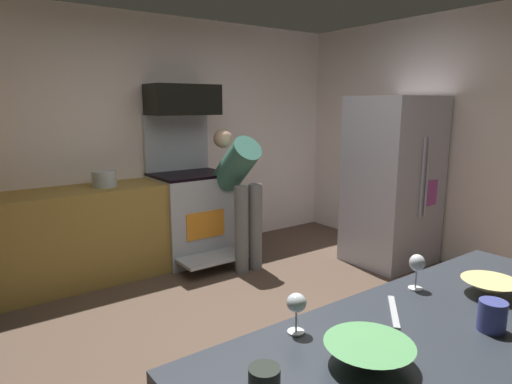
# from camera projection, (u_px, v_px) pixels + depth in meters

# --- Properties ---
(ground_plane) EXTENTS (5.20, 4.80, 0.02)m
(ground_plane) POSITION_uv_depth(u_px,v_px,m) (280.00, 343.00, 3.18)
(ground_plane) COLOR brown
(wall_back) EXTENTS (5.20, 0.12, 2.60)m
(wall_back) POSITION_uv_depth(u_px,v_px,m) (145.00, 140.00, 4.78)
(wall_back) COLOR silver
(wall_back) RESTS_ON ground
(wall_right) EXTENTS (0.12, 4.80, 2.60)m
(wall_right) POSITION_uv_depth(u_px,v_px,m) (480.00, 143.00, 4.39)
(wall_right) COLOR silver
(wall_right) RESTS_ON ground
(lower_cabinet_run) EXTENTS (2.40, 0.60, 0.90)m
(lower_cabinet_run) POSITION_uv_depth(u_px,v_px,m) (72.00, 238.00, 4.14)
(lower_cabinet_run) COLOR olive
(lower_cabinet_run) RESTS_ON ground
(oven_range) EXTENTS (0.76, 0.98, 1.56)m
(oven_range) POSITION_uv_depth(u_px,v_px,m) (190.00, 213.00, 4.83)
(oven_range) COLOR #B0B6BE
(oven_range) RESTS_ON ground
(microwave) EXTENTS (0.74, 0.38, 0.32)m
(microwave) POSITION_uv_depth(u_px,v_px,m) (183.00, 100.00, 4.67)
(microwave) COLOR black
(microwave) RESTS_ON oven_range
(refrigerator) EXTENTS (0.84, 0.75, 1.76)m
(refrigerator) POSITION_uv_depth(u_px,v_px,m) (393.00, 181.00, 4.68)
(refrigerator) COLOR #B1B0C0
(refrigerator) RESTS_ON ground
(person_cook) EXTENTS (0.31, 0.67, 1.42)m
(person_cook) POSITION_uv_depth(u_px,v_px,m) (240.00, 186.00, 4.52)
(person_cook) COLOR slate
(person_cook) RESTS_ON ground
(mixing_bowl_large) EXTENTS (0.23, 0.23, 0.07)m
(mixing_bowl_large) POSITION_uv_depth(u_px,v_px,m) (490.00, 288.00, 1.83)
(mixing_bowl_large) COLOR #E1CC7C
(mixing_bowl_large) RESTS_ON counter_island
(mixing_bowl_small) EXTENTS (0.27, 0.27, 0.07)m
(mixing_bowl_small) POSITION_uv_depth(u_px,v_px,m) (369.00, 354.00, 1.34)
(mixing_bowl_small) COLOR #579E5C
(mixing_bowl_small) RESTS_ON counter_island
(wine_glass_near) EXTENTS (0.07, 0.07, 0.14)m
(wine_glass_near) POSITION_uv_depth(u_px,v_px,m) (296.00, 305.00, 1.51)
(wine_glass_near) COLOR silver
(wine_glass_near) RESTS_ON counter_island
(wine_glass_mid) EXTENTS (0.07, 0.07, 0.16)m
(wine_glass_mid) POSITION_uv_depth(u_px,v_px,m) (417.00, 265.00, 1.87)
(wine_glass_mid) COLOR silver
(wine_glass_mid) RESTS_ON counter_island
(mug_tea) EXTENTS (0.09, 0.09, 0.11)m
(mug_tea) POSITION_uv_depth(u_px,v_px,m) (492.00, 316.00, 1.54)
(mug_tea) COLOR #3C438B
(mug_tea) RESTS_ON counter_island
(knife_chef) EXTENTS (0.22, 0.20, 0.01)m
(knife_chef) POSITION_uv_depth(u_px,v_px,m) (394.00, 311.00, 1.68)
(knife_chef) COLOR #B7BABF
(knife_chef) RESTS_ON counter_island
(stock_pot) EXTENTS (0.23, 0.23, 0.15)m
(stock_pot) POSITION_uv_depth(u_px,v_px,m) (104.00, 179.00, 4.23)
(stock_pot) COLOR #B9C0C2
(stock_pot) RESTS_ON lower_cabinet_run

